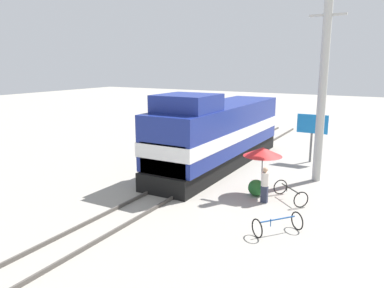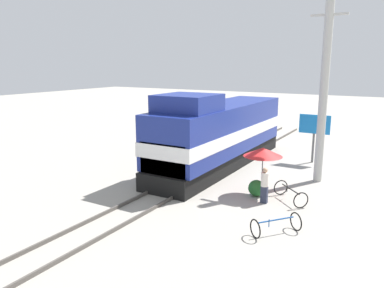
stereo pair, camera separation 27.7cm
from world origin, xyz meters
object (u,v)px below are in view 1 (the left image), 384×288
(vendor_umbrella, at_px, (263,152))
(person_bystander, at_px, (265,184))
(utility_pole, at_px, (322,89))
(billboard_sign, at_px, (312,127))
(locomotive, at_px, (217,134))
(bicycle, at_px, (290,193))
(bicycle_spare, at_px, (278,224))

(vendor_umbrella, distance_m, person_bystander, 1.66)
(utility_pole, height_order, person_bystander, utility_pole)
(utility_pole, xyz_separation_m, billboard_sign, (-1.15, 3.80, -2.63))
(utility_pole, bearing_deg, locomotive, -178.67)
(person_bystander, bearing_deg, bicycle, 39.80)
(locomotive, bearing_deg, utility_pole, 1.33)
(utility_pole, relative_size, bicycle, 5.31)
(vendor_umbrella, relative_size, bicycle, 1.26)
(bicycle, distance_m, bicycle_spare, 3.66)
(locomotive, relative_size, bicycle_spare, 7.05)
(locomotive, bearing_deg, person_bystander, -44.27)
(locomotive, xyz_separation_m, vendor_umbrella, (4.04, -3.39, 0.08))
(locomotive, bearing_deg, billboard_sign, 39.65)
(vendor_umbrella, xyz_separation_m, bicycle, (1.46, -0.23, -1.71))
(locomotive, bearing_deg, bicycle, -33.39)
(locomotive, distance_m, vendor_umbrella, 5.27)
(utility_pole, xyz_separation_m, bicycle, (-0.40, -3.76, -4.51))
(vendor_umbrella, bearing_deg, utility_pole, 62.17)
(utility_pole, distance_m, bicycle, 5.89)
(billboard_sign, relative_size, bicycle_spare, 1.64)
(locomotive, relative_size, vendor_umbrella, 5.69)
(locomotive, height_order, person_bystander, locomotive)
(bicycle_spare, bearing_deg, utility_pole, 129.26)
(billboard_sign, relative_size, person_bystander, 1.85)
(utility_pole, relative_size, bicycle_spare, 5.21)
(bicycle_spare, bearing_deg, billboard_sign, 134.84)
(utility_pole, xyz_separation_m, vendor_umbrella, (-1.86, -3.53, -2.80))
(utility_pole, bearing_deg, billboard_sign, 106.81)
(utility_pole, height_order, vendor_umbrella, utility_pole)
(vendor_umbrella, height_order, bicycle_spare, vendor_umbrella)
(locomotive, distance_m, person_bystander, 6.43)
(billboard_sign, height_order, bicycle, billboard_sign)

